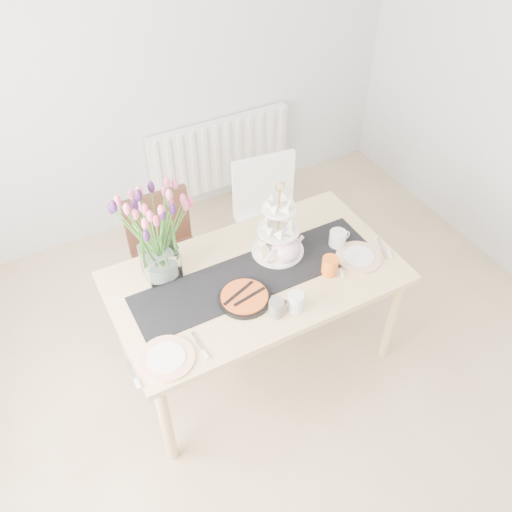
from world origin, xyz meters
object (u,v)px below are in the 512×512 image
radiator (221,154)px  tulip_vase (154,223)px  mug_grey (276,308)px  mug_white (295,302)px  cream_jug (338,239)px  plate_left (167,358)px  mug_orange (330,266)px  tart_tin (244,298)px  chair_brown (166,248)px  cake_stand (278,236)px  plate_right (359,257)px  chair_white (269,211)px  dining_table (256,284)px  teapot (286,250)px

radiator → tulip_vase: bearing=-126.2°
tulip_vase → mug_grey: 0.76m
tulip_vase → mug_white: bearing=-47.8°
cream_jug → plate_left: 1.21m
mug_orange → plate_left: size_ratio=0.39×
cream_jug → mug_white: size_ratio=0.96×
tulip_vase → tart_tin: bearing=-51.4°
chair_brown → cake_stand: (0.48, -0.61, 0.38)m
tart_tin → mug_white: bearing=-41.2°
mug_white → plate_left: 0.71m
chair_brown → tart_tin: bearing=-78.5°
tulip_vase → plate_right: tulip_vase is taller
mug_grey → tart_tin: bearing=107.4°
cream_jug → plate_right: 0.16m
tulip_vase → radiator: bearing=53.8°
chair_brown → plate_left: (-0.36, -1.00, 0.26)m
tart_tin → mug_orange: bearing=-4.7°
tulip_vase → plate_left: bearing=-109.0°
chair_white → plate_left: chair_white is taller
cake_stand → radiator: bearing=77.3°
tulip_vase → chair_white: bearing=25.2°
chair_white → tulip_vase: 1.19m
dining_table → tart_tin: tart_tin is taller
chair_white → cake_stand: size_ratio=2.03×
tart_tin → plate_right: (0.72, -0.02, -0.01)m
mug_grey → mug_white: (0.10, -0.02, 0.00)m
chair_white → plate_right: bearing=-75.9°
cake_stand → mug_white: cake_stand is taller
radiator → mug_white: mug_white is taller
mug_grey → mug_orange: (0.41, 0.12, 0.01)m
cream_jug → plate_right: (0.05, -0.15, -0.04)m
mug_orange → plate_right: 0.22m
dining_table → radiator: bearing=71.6°
cream_jug → cake_stand: bearing=163.3°
chair_white → plate_left: size_ratio=3.30×
dining_table → chair_brown: bearing=112.1°
teapot → mug_grey: bearing=-136.6°
chair_brown → mug_grey: 1.08m
radiator → plate_right: size_ratio=4.57×
tulip_vase → cream_jug: 1.07m
tulip_vase → mug_white: 0.83m
radiator → cream_jug: size_ratio=12.16×
dining_table → mug_orange: 0.43m
cream_jug → tart_tin: cream_jug is taller
dining_table → chair_brown: 0.78m
mug_grey → plate_right: bearing=-1.2°
cake_stand → mug_white: (-0.13, -0.42, -0.08)m
tulip_vase → plate_left: size_ratio=2.44×
chair_white → mug_grey: size_ratio=9.55×
dining_table → plate_right: plate_right is taller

